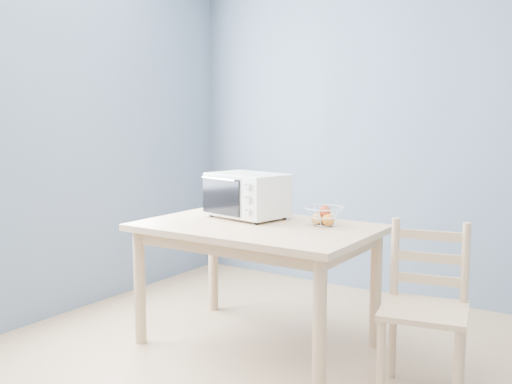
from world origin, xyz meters
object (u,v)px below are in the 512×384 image
Objects in this scene: dining_table at (257,241)px; fruit_basket at (323,216)px; toaster_oven at (245,194)px; dining_chair at (425,312)px.

dining_table is 0.43m from fruit_basket.
toaster_oven is 1.37m from dining_chair.
fruit_basket is (0.35, 0.19, 0.16)m from dining_table.
dining_table is at bearing -29.04° from toaster_oven.
toaster_oven is (-0.20, 0.17, 0.25)m from dining_table.
dining_table is 2.58× the size of toaster_oven.
dining_chair is at bearing -21.22° from fruit_basket.
toaster_oven reaches higher than dining_chair.
dining_table is 1.08m from dining_chair.
dining_chair reaches higher than dining_table.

